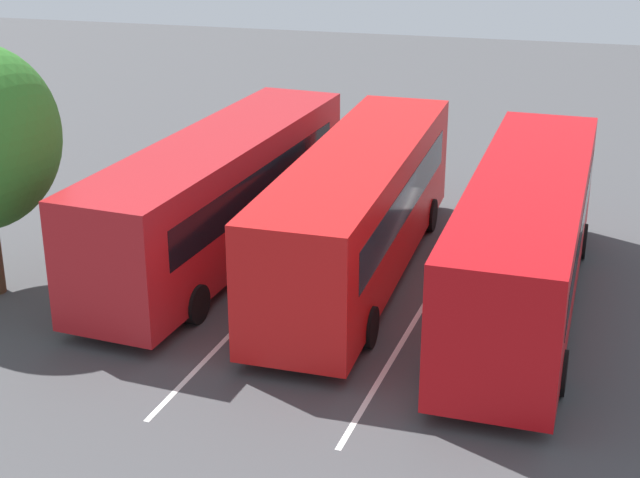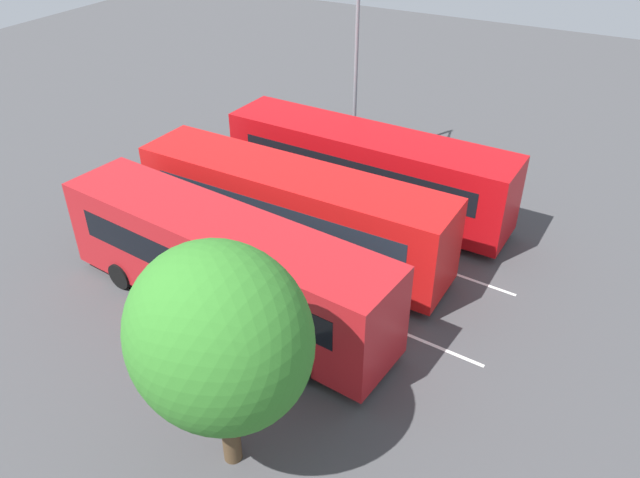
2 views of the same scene
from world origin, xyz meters
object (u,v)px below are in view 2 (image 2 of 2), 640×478
(bus_far_left, at_px, (366,169))
(bus_center_right, at_px, (223,262))
(bus_center_left, at_px, (291,209))
(depot_tree, at_px, (219,338))
(street_lamp, at_px, (355,53))
(pedestrian, at_px, (195,151))

(bus_far_left, distance_m, bus_center_right, 7.85)
(bus_center_left, height_order, depot_tree, depot_tree)
(street_lamp, bearing_deg, bus_center_right, -6.50)
(bus_far_left, distance_m, pedestrian, 8.06)
(bus_far_left, distance_m, bus_center_left, 4.18)
(bus_far_left, xyz_separation_m, bus_center_left, (0.96, 4.07, 0.00))
(bus_center_left, xyz_separation_m, pedestrian, (7.04, -3.47, -0.79))
(pedestrian, distance_m, street_lamp, 8.09)
(bus_center_left, relative_size, bus_center_right, 0.99)
(bus_far_left, bearing_deg, bus_center_right, 84.09)
(bus_center_right, height_order, pedestrian, bus_center_right)
(bus_center_left, distance_m, pedestrian, 7.89)
(pedestrian, relative_size, depot_tree, 0.28)
(bus_far_left, height_order, pedestrian, bus_far_left)
(bus_center_left, relative_size, pedestrian, 6.79)
(depot_tree, bearing_deg, bus_center_right, -52.89)
(street_lamp, bearing_deg, pedestrian, -67.28)
(pedestrian, relative_size, street_lamp, 0.19)
(bus_far_left, relative_size, street_lamp, 1.31)
(bus_center_left, bearing_deg, street_lamp, -78.45)
(bus_far_left, height_order, depot_tree, depot_tree)
(bus_center_right, distance_m, depot_tree, 6.06)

